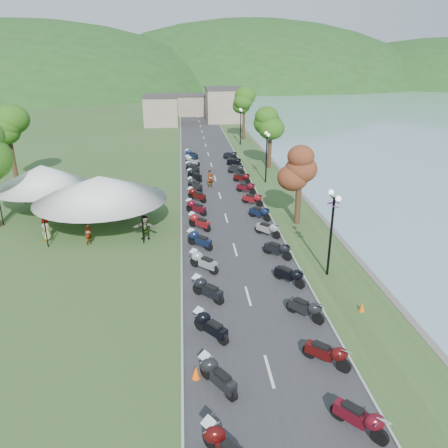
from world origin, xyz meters
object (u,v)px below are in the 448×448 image
object	(u,v)px
vendor_tent_main	(101,202)
pedestrian_a	(90,244)
pedestrian_b	(105,217)
pedestrian_c	(48,220)

from	to	relation	value
vendor_tent_main	pedestrian_a	xyz separation A→B (m)	(-0.50, -3.03, -2.00)
vendor_tent_main	pedestrian_a	size ratio (longest dim) A/B	3.98
vendor_tent_main	pedestrian_b	size ratio (longest dim) A/B	3.71
pedestrian_a	pedestrian_c	world-z (taller)	pedestrian_c
pedestrian_a	pedestrian_b	size ratio (longest dim) A/B	0.93
vendor_tent_main	pedestrian_c	distance (m)	5.51
pedestrian_a	pedestrian_c	distance (m)	6.64
vendor_tent_main	pedestrian_c	bearing A→B (deg)	155.45
vendor_tent_main	pedestrian_c	world-z (taller)	vendor_tent_main
pedestrian_a	pedestrian_b	world-z (taller)	pedestrian_b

